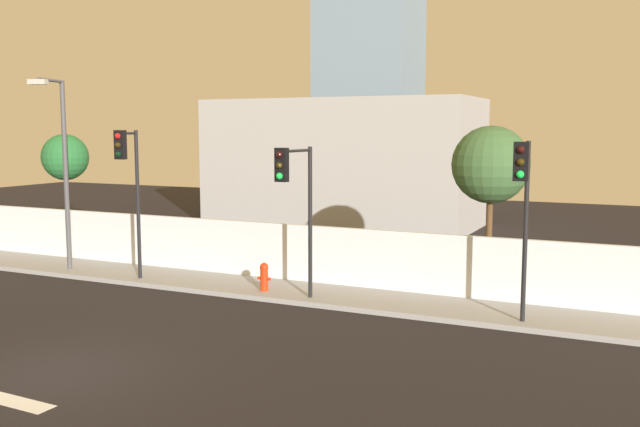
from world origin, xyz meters
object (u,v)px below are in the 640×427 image
object	(u,v)px
fire_hydrant	(264,276)
roadside_tree_midleft	(491,165)
street_lamp_curbside	(62,159)
traffic_light_right	(295,189)
traffic_light_center	(523,192)
traffic_light_left	(129,172)
roadside_tree_leftmost	(65,158)

from	to	relation	value
fire_hydrant	roadside_tree_midleft	world-z (taller)	roadside_tree_midleft
street_lamp_curbside	fire_hydrant	world-z (taller)	street_lamp_curbside
traffic_light_right	traffic_light_center	bearing A→B (deg)	0.92
traffic_light_center	street_lamp_curbside	bearing A→B (deg)	177.18
traffic_light_center	fire_hydrant	distance (m)	8.22
traffic_light_left	traffic_light_center	bearing A→B (deg)	-1.48
fire_hydrant	traffic_light_left	bearing A→B (deg)	-172.56
traffic_light_center	roadside_tree_leftmost	xyz separation A→B (m)	(-18.62, 4.09, 0.34)
fire_hydrant	roadside_tree_leftmost	xyz separation A→B (m)	(-10.97, 3.18, 3.22)
fire_hydrant	street_lamp_curbside	bearing A→B (deg)	-178.90
traffic_light_center	roadside_tree_leftmost	distance (m)	19.06
street_lamp_curbside	traffic_light_right	bearing A→B (deg)	-5.23
traffic_light_left	traffic_light_right	distance (m)	6.13
roadside_tree_leftmost	traffic_light_center	bearing A→B (deg)	-12.40
traffic_light_right	roadside_tree_midleft	distance (m)	6.13
traffic_light_left	traffic_light_center	distance (m)	12.19
traffic_light_left	roadside_tree_leftmost	size ratio (longest dim) A/B	1.00
roadside_tree_leftmost	roadside_tree_midleft	size ratio (longest dim) A/B	0.94
traffic_light_left	roadside_tree_leftmost	distance (m)	7.46
traffic_light_center	street_lamp_curbside	xyz separation A→B (m)	(-15.43, 0.76, 0.49)
traffic_light_right	roadside_tree_leftmost	bearing A→B (deg)	161.53
traffic_light_right	fire_hydrant	size ratio (longest dim) A/B	5.08
traffic_light_left	street_lamp_curbside	size ratio (longest dim) A/B	0.74
traffic_light_center	street_lamp_curbside	size ratio (longest dim) A/B	0.70
traffic_light_center	traffic_light_left	bearing A→B (deg)	178.52
traffic_light_center	traffic_light_right	world-z (taller)	traffic_light_center
fire_hydrant	traffic_light_right	bearing A→B (deg)	-32.69
traffic_light_center	roadside_tree_leftmost	world-z (taller)	roadside_tree_leftmost
traffic_light_left	roadside_tree_leftmost	xyz separation A→B (m)	(-6.43, 3.78, 0.19)
street_lamp_curbside	roadside_tree_midleft	xyz separation A→B (m)	(13.79, 3.33, -0.07)
traffic_light_center	fire_hydrant	size ratio (longest dim) A/B	5.31
traffic_light_right	street_lamp_curbside	size ratio (longest dim) A/B	0.67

